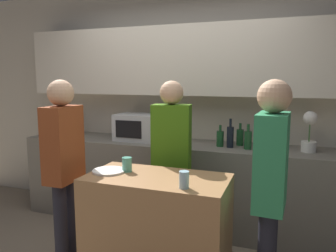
{
  "coord_description": "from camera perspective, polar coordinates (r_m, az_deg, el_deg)",
  "views": [
    {
      "loc": [
        1.12,
        -1.98,
        1.63
      ],
      "look_at": [
        0.23,
        0.48,
        1.25
      ],
      "focal_mm": 35.0,
      "sensor_mm": 36.0,
      "label": 1
    }
  ],
  "objects": [
    {
      "name": "cup_0",
      "position": [
        2.22,
        2.82,
        -9.33
      ],
      "size": [
        0.07,
        0.07,
        0.12
      ],
      "color": "#94B9CD",
      "rests_on": "kitchen_island"
    },
    {
      "name": "kitchen_island",
      "position": [
        2.65,
        -1.94,
        -18.17
      ],
      "size": [
        1.07,
        0.56,
        0.9
      ],
      "color": "#996B42",
      "rests_on": "ground_plane"
    },
    {
      "name": "bottle_3",
      "position": [
        3.37,
        13.74,
        -2.32
      ],
      "size": [
        0.08,
        0.08,
        0.25
      ],
      "color": "#194723",
      "rests_on": "back_counter"
    },
    {
      "name": "person_center",
      "position": [
        2.26,
        17.41,
        -9.27
      ],
      "size": [
        0.21,
        0.35,
        1.63
      ],
      "rotation": [
        0.0,
        0.0,
        1.51
      ],
      "color": "black",
      "rests_on": "ground_plane"
    },
    {
      "name": "cup_1",
      "position": [
        2.62,
        -7.15,
        -6.66
      ],
      "size": [
        0.08,
        0.08,
        0.11
      ],
      "color": "#52A089",
      "rests_on": "kitchen_island"
    },
    {
      "name": "bottle_5",
      "position": [
        3.33,
        16.83,
        -2.54
      ],
      "size": [
        0.08,
        0.08,
        0.26
      ],
      "color": "silver",
      "rests_on": "back_counter"
    },
    {
      "name": "plate_on_island",
      "position": [
        2.65,
        -10.26,
        -7.69
      ],
      "size": [
        0.26,
        0.26,
        0.01
      ],
      "color": "white",
      "rests_on": "kitchen_island"
    },
    {
      "name": "person_left",
      "position": [
        2.99,
        0.61,
        -4.81
      ],
      "size": [
        0.36,
        0.23,
        1.62
      ],
      "rotation": [
        0.0,
        0.0,
        -3.01
      ],
      "color": "black",
      "rests_on": "ground_plane"
    },
    {
      "name": "bottle_1",
      "position": [
        3.42,
        10.78,
        -1.8
      ],
      "size": [
        0.07,
        0.07,
        0.3
      ],
      "color": "black",
      "rests_on": "back_counter"
    },
    {
      "name": "bottle_4",
      "position": [
        3.4,
        15.38,
        -2.12
      ],
      "size": [
        0.09,
        0.09,
        0.28
      ],
      "color": "#194723",
      "rests_on": "back_counter"
    },
    {
      "name": "back_wall",
      "position": [
        3.81,
        2.82,
        6.81
      ],
      "size": [
        6.4,
        0.4,
        2.7
      ],
      "color": "beige",
      "rests_on": "ground_plane"
    },
    {
      "name": "bottle_2",
      "position": [
        3.54,
        12.43,
        -1.87
      ],
      "size": [
        0.08,
        0.08,
        0.24
      ],
      "color": "#194723",
      "rests_on": "back_counter"
    },
    {
      "name": "back_counter",
      "position": [
        3.74,
        1.45,
        -9.95
      ],
      "size": [
        3.6,
        0.62,
        0.93
      ],
      "color": "#6B665B",
      "rests_on": "ground_plane"
    },
    {
      "name": "person_right",
      "position": [
        2.85,
        -17.69,
        -5.7
      ],
      "size": [
        0.21,
        0.35,
        1.63
      ],
      "rotation": [
        0.0,
        0.0,
        -1.54
      ],
      "color": "black",
      "rests_on": "ground_plane"
    },
    {
      "name": "toaster",
      "position": [
        4.28,
        -16.89,
        -0.31
      ],
      "size": [
        0.26,
        0.16,
        0.18
      ],
      "color": "silver",
      "rests_on": "back_counter"
    },
    {
      "name": "bottle_0",
      "position": [
        3.46,
        9.06,
        -2.12
      ],
      "size": [
        0.07,
        0.07,
        0.22
      ],
      "color": "#194723",
      "rests_on": "back_counter"
    },
    {
      "name": "potted_plant",
      "position": [
        3.43,
        23.42,
        -0.89
      ],
      "size": [
        0.14,
        0.14,
        0.4
      ],
      "color": "silver",
      "rests_on": "back_counter"
    },
    {
      "name": "microwave",
      "position": [
        3.77,
        -4.93,
        -0.19
      ],
      "size": [
        0.52,
        0.39,
        0.3
      ],
      "color": "#B7BABC",
      "rests_on": "back_counter"
    }
  ]
}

